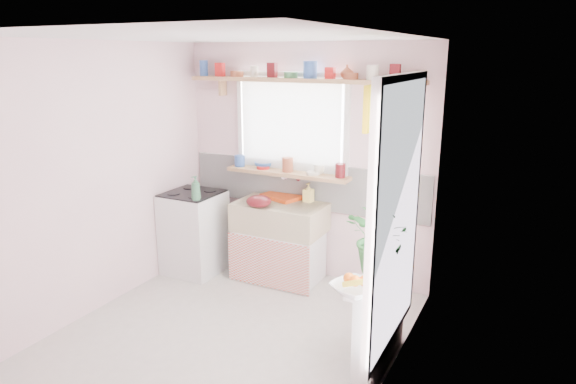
% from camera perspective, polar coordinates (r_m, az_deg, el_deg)
% --- Properties ---
extents(room, '(3.20, 3.20, 3.20)m').
position_cam_1_polar(room, '(4.56, 5.52, 2.30)').
color(room, silver).
rests_on(room, ground).
extents(sink_unit, '(0.95, 0.65, 1.11)m').
position_cam_1_polar(sink_unit, '(5.54, -0.92, -5.46)').
color(sink_unit, white).
rests_on(sink_unit, ground).
extents(cooker, '(0.58, 0.58, 0.93)m').
position_cam_1_polar(cooker, '(5.82, -10.39, -4.38)').
color(cooker, white).
rests_on(cooker, ground).
extents(radiator_ledge, '(0.22, 0.95, 0.78)m').
position_cam_1_polar(radiator_ledge, '(4.13, 10.21, -13.79)').
color(radiator_ledge, white).
rests_on(radiator_ledge, ground).
extents(windowsill, '(1.40, 0.22, 0.04)m').
position_cam_1_polar(windowsill, '(5.49, -0.05, 2.09)').
color(windowsill, tan).
rests_on(windowsill, room).
extents(pine_shelf, '(2.52, 0.24, 0.04)m').
position_cam_1_polar(pine_shelf, '(5.28, 1.38, 12.31)').
color(pine_shelf, tan).
rests_on(pine_shelf, room).
extents(shelf_crockery, '(2.47, 0.11, 0.12)m').
position_cam_1_polar(shelf_crockery, '(5.30, 0.96, 13.12)').
color(shelf_crockery, '#3359A5').
rests_on(shelf_crockery, pine_shelf).
extents(sill_crockery, '(1.35, 0.11, 0.12)m').
position_cam_1_polar(sill_crockery, '(5.47, -0.05, 2.87)').
color(sill_crockery, '#3359A5').
rests_on(sill_crockery, windowsill).
extents(dish_tray, '(0.49, 0.42, 0.04)m').
position_cam_1_polar(dish_tray, '(5.61, -0.63, -0.48)').
color(dish_tray, '#DF4813').
rests_on(dish_tray, sink_unit).
extents(colander, '(0.33, 0.33, 0.12)m').
position_cam_1_polar(colander, '(5.29, -3.26, -1.03)').
color(colander, '#570F14').
rests_on(colander, sink_unit).
extents(jade_plant, '(0.62, 0.58, 0.56)m').
position_cam_1_polar(jade_plant, '(3.88, 10.43, -5.12)').
color(jade_plant, '#29682D').
rests_on(jade_plant, radiator_ledge).
extents(fruit_bowl, '(0.41, 0.41, 0.08)m').
position_cam_1_polar(fruit_bowl, '(3.62, 7.40, -10.62)').
color(fruit_bowl, white).
rests_on(fruit_bowl, radiator_ledge).
extents(herb_pot, '(0.11, 0.08, 0.19)m').
position_cam_1_polar(herb_pot, '(3.98, 11.24, -7.46)').
color(herb_pot, '#2E5C24').
rests_on(herb_pot, radiator_ledge).
extents(soap_bottle_sink, '(0.10, 0.11, 0.20)m').
position_cam_1_polar(soap_bottle_sink, '(5.45, 2.29, -0.05)').
color(soap_bottle_sink, '#F8E06E').
rests_on(soap_bottle_sink, sink_unit).
extents(sill_cup, '(0.14, 0.14, 0.10)m').
position_cam_1_polar(sill_cup, '(5.39, 3.56, 2.54)').
color(sill_cup, white).
rests_on(sill_cup, windowsill).
extents(sill_bowl, '(0.27, 0.27, 0.07)m').
position_cam_1_polar(sill_bowl, '(5.68, -2.69, 3.05)').
color(sill_bowl, '#3565AC').
rests_on(sill_bowl, windowsill).
extents(shelf_vase, '(0.15, 0.15, 0.14)m').
position_cam_1_polar(shelf_vase, '(5.15, 6.57, 13.13)').
color(shelf_vase, '#AB5634').
rests_on(shelf_vase, pine_shelf).
extents(cooker_bottle, '(0.12, 0.12, 0.25)m').
position_cam_1_polar(cooker_bottle, '(5.36, -10.21, 0.43)').
color(cooker_bottle, '#39724E').
rests_on(cooker_bottle, cooker).
extents(fruit, '(0.20, 0.14, 0.10)m').
position_cam_1_polar(fruit, '(3.60, 7.56, -9.72)').
color(fruit, orange).
rests_on(fruit, fruit_bowl).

